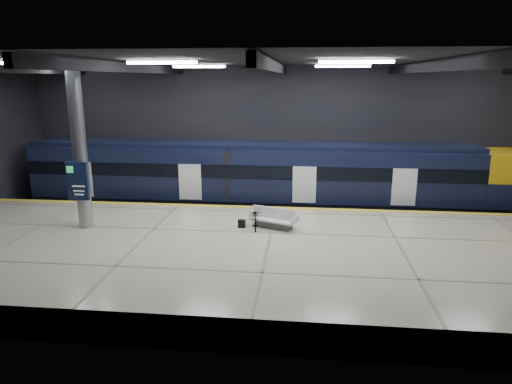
# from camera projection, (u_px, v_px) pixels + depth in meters

# --- Properties ---
(ground) EXTENTS (30.00, 30.00, 0.00)m
(ground) POSITION_uv_depth(u_px,v_px,m) (273.00, 249.00, 20.11)
(ground) COLOR black
(ground) RESTS_ON ground
(room_shell) EXTENTS (30.10, 16.10, 8.05)m
(room_shell) POSITION_uv_depth(u_px,v_px,m) (274.00, 118.00, 18.72)
(room_shell) COLOR black
(room_shell) RESTS_ON ground
(platform) EXTENTS (30.00, 11.00, 1.10)m
(platform) POSITION_uv_depth(u_px,v_px,m) (268.00, 259.00, 17.56)
(platform) COLOR beige
(platform) RESTS_ON ground
(safety_strip) EXTENTS (30.00, 0.40, 0.01)m
(safety_strip) POSITION_uv_depth(u_px,v_px,m) (277.00, 208.00, 22.49)
(safety_strip) COLOR yellow
(safety_strip) RESTS_ON platform
(rails) EXTENTS (30.00, 1.52, 0.16)m
(rails) POSITION_uv_depth(u_px,v_px,m) (280.00, 212.00, 25.39)
(rails) COLOR gray
(rails) RESTS_ON ground
(train) EXTENTS (29.40, 2.84, 3.79)m
(train) POSITION_uv_depth(u_px,v_px,m) (282.00, 177.00, 24.90)
(train) COLOR black
(train) RESTS_ON ground
(bench) EXTENTS (2.19, 1.51, 0.89)m
(bench) POSITION_uv_depth(u_px,v_px,m) (274.00, 221.00, 19.46)
(bench) COLOR #595B60
(bench) RESTS_ON platform
(bicycle) EXTENTS (0.74, 1.68, 0.85)m
(bicycle) POSITION_uv_depth(u_px,v_px,m) (256.00, 218.00, 19.39)
(bicycle) COLOR #99999E
(bicycle) RESTS_ON platform
(pannier_bag) EXTENTS (0.31, 0.20, 0.35)m
(pannier_bag) POSITION_uv_depth(u_px,v_px,m) (242.00, 224.00, 19.51)
(pannier_bag) COLOR black
(pannier_bag) RESTS_ON platform
(info_column) EXTENTS (0.90, 0.78, 6.90)m
(info_column) POSITION_uv_depth(u_px,v_px,m) (79.00, 149.00, 18.86)
(info_column) COLOR #9EA0A5
(info_column) RESTS_ON platform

